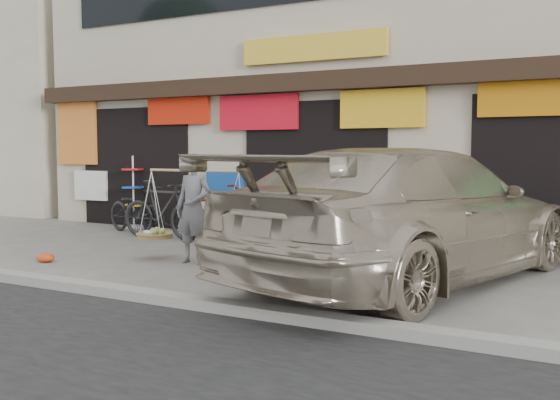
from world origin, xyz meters
The scene contains 11 objects.
ground centered at (0.00, 0.00, 0.00)m, with size 70.00×70.00×0.00m, color gray.
kerb centered at (0.00, -2.00, 0.06)m, with size 70.00×0.25×0.12m, color gray.
shophouse_block centered at (0.00, 6.42, 3.45)m, with size 14.00×6.32×7.00m.
neighbor_west centered at (-13.50, 7.00, 3.00)m, with size 12.00×7.00×6.00m, color beige.
street_vendor centered at (-0.51, 0.22, 0.79)m, with size 2.09×0.56×1.70m.
bike_0 centered at (-3.60, 2.46, 0.50)m, with size 0.67×1.91×1.00m, color black.
bike_1 centered at (-2.63, 2.09, 0.58)m, with size 0.54×1.92×1.15m, color black.
bike_2 centered at (-1.26, 2.09, 0.57)m, with size 0.76×2.18×1.15m, color #4D160D.
suv centered at (2.81, 0.54, 0.89)m, with size 4.02×6.56×1.78m.
display_rack centered at (-4.34, 3.24, 0.65)m, with size 0.49×0.49×1.62m.
red_bag centered at (-2.63, -0.78, 0.07)m, with size 0.31×0.25×0.14m, color #E54215.
Camera 1 is at (5.11, -7.58, 1.75)m, focal length 40.00 mm.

